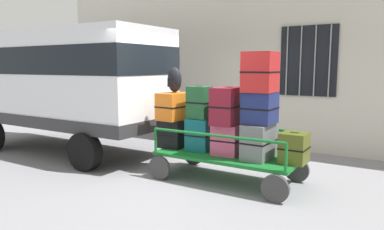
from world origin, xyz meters
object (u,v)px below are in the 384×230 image
(suitcase_left_bottom, at_px, (174,133))
(suitcase_center_middle, at_px, (229,106))
(suitcase_midleft_middle, at_px, (199,102))
(suitcase_center_bottom, at_px, (228,139))
(luggage_cart, at_px, (228,159))
(suitcase_left_middle, at_px, (174,106))
(van, at_px, (67,78))
(suitcase_midright_top, at_px, (260,72))
(suitcase_midright_middle, at_px, (260,108))
(suitcase_midright_bottom, at_px, (259,141))
(backpack, at_px, (174,80))
(suitcase_right_bottom, at_px, (294,148))
(suitcase_midleft_bottom, at_px, (200,134))

(suitcase_left_bottom, bearing_deg, suitcase_center_middle, -0.11)
(suitcase_midleft_middle, relative_size, suitcase_center_bottom, 1.08)
(luggage_cart, height_order, suitcase_left_middle, suitcase_left_middle)
(luggage_cart, distance_m, suitcase_midleft_middle, 1.06)
(van, bearing_deg, suitcase_left_middle, -1.45)
(luggage_cart, relative_size, suitcase_midright_top, 3.89)
(suitcase_center_middle, height_order, suitcase_midright_middle, suitcase_center_middle)
(luggage_cart, height_order, suitcase_center_middle, suitcase_center_middle)
(van, distance_m, luggage_cart, 4.17)
(suitcase_midleft_middle, bearing_deg, suitcase_midright_bottom, 1.36)
(luggage_cart, xyz_separation_m, suitcase_midright_top, (0.54, -0.02, 1.43))
(suitcase_center_middle, bearing_deg, van, 178.85)
(van, relative_size, backpack, 10.79)
(van, xyz_separation_m, suitcase_left_bottom, (2.90, -0.08, -0.93))
(suitcase_center_middle, bearing_deg, backpack, 178.08)
(suitcase_midright_middle, relative_size, backpack, 1.11)
(suitcase_left_bottom, bearing_deg, van, 178.46)
(luggage_cart, height_order, suitcase_center_bottom, suitcase_center_bottom)
(suitcase_right_bottom, bearing_deg, luggage_cart, -178.00)
(backpack, bearing_deg, suitcase_midleft_middle, -5.76)
(luggage_cart, xyz_separation_m, suitcase_left_bottom, (-1.08, 0.01, 0.32))
(suitcase_left_bottom, distance_m, backpack, 0.95)
(suitcase_midleft_middle, xyz_separation_m, suitcase_midright_bottom, (1.08, 0.03, -0.55))
(suitcase_midleft_middle, distance_m, suitcase_midright_middle, 1.08)
(suitcase_center_middle, relative_size, suitcase_midright_bottom, 1.10)
(suitcase_center_bottom, bearing_deg, suitcase_center_middle, -90.00)
(suitcase_left_middle, bearing_deg, suitcase_center_middle, -0.36)
(suitcase_midleft_middle, height_order, suitcase_midright_top, suitcase_midright_top)
(suitcase_left_middle, distance_m, backpack, 0.47)
(luggage_cart, relative_size, backpack, 5.44)
(suitcase_midright_top, bearing_deg, luggage_cart, 177.94)
(suitcase_midleft_middle, xyz_separation_m, backpack, (-0.54, 0.05, 0.36))
(suitcase_left_middle, xyz_separation_m, suitcase_midleft_middle, (0.54, -0.03, 0.10))
(luggage_cart, distance_m, suitcase_midright_bottom, 0.65)
(suitcase_right_bottom, xyz_separation_m, backpack, (-2.16, 0.01, 0.97))
(suitcase_midleft_bottom, bearing_deg, suitcase_center_middle, -1.91)
(suitcase_left_bottom, bearing_deg, suitcase_center_bottom, 0.16)
(suitcase_center_bottom, xyz_separation_m, suitcase_center_middle, (-0.00, -0.01, 0.55))
(suitcase_midright_bottom, distance_m, suitcase_right_bottom, 0.54)
(luggage_cart, height_order, suitcase_midright_bottom, suitcase_midright_bottom)
(van, relative_size, suitcase_midright_top, 7.71)
(suitcase_midleft_bottom, xyz_separation_m, suitcase_midright_top, (1.08, -0.04, 1.07))
(suitcase_center_bottom, xyz_separation_m, suitcase_midright_middle, (0.54, -0.01, 0.55))
(suitcase_midleft_middle, bearing_deg, suitcase_center_bottom, 2.51)
(suitcase_midright_middle, bearing_deg, suitcase_center_bottom, 178.59)
(suitcase_midright_bottom, distance_m, backpack, 1.86)
(suitcase_left_bottom, distance_m, suitcase_midright_middle, 1.71)
(suitcase_midleft_bottom, height_order, suitcase_right_bottom, suitcase_midleft_bottom)
(suitcase_midleft_middle, relative_size, suitcase_center_middle, 0.73)
(van, distance_m, backpack, 2.90)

